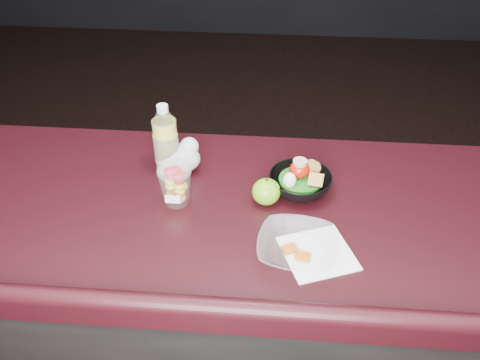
# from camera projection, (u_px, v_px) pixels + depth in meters

# --- Properties ---
(counter) EXTENTS (4.06, 0.71, 1.02)m
(counter) POSITION_uv_depth(u_px,v_px,m) (254.00, 328.00, 1.73)
(counter) COLOR black
(counter) RESTS_ON ground
(lemonade_bottle) EXTENTS (0.07, 0.07, 0.21)m
(lemonade_bottle) POSITION_uv_depth(u_px,v_px,m) (166.00, 144.00, 1.51)
(lemonade_bottle) COLOR yellow
(lemonade_bottle) RESTS_ON counter
(fruit_cup) EXTENTS (0.09, 0.09, 0.13)m
(fruit_cup) POSITION_uv_depth(u_px,v_px,m) (175.00, 182.00, 1.41)
(fruit_cup) COLOR white
(fruit_cup) RESTS_ON counter
(green_apple) EXTENTS (0.08, 0.08, 0.08)m
(green_apple) POSITION_uv_depth(u_px,v_px,m) (266.00, 192.00, 1.42)
(green_apple) COLOR #3E9010
(green_apple) RESTS_ON counter
(plastic_bag) EXTENTS (0.13, 0.11, 0.10)m
(plastic_bag) POSITION_uv_depth(u_px,v_px,m) (179.00, 157.00, 1.54)
(plastic_bag) COLOR silver
(plastic_bag) RESTS_ON counter
(snack_bowl) EXTENTS (0.22, 0.22, 0.09)m
(snack_bowl) POSITION_uv_depth(u_px,v_px,m) (300.00, 182.00, 1.46)
(snack_bowl) COLOR black
(snack_bowl) RESTS_ON counter
(takeout_bowl) EXTENTS (0.21, 0.21, 0.05)m
(takeout_bowl) POSITION_uv_depth(u_px,v_px,m) (297.00, 248.00, 1.27)
(takeout_bowl) COLOR silver
(takeout_bowl) RESTS_ON counter
(paper_napkin) EXTENTS (0.21, 0.21, 0.00)m
(paper_napkin) POSITION_uv_depth(u_px,v_px,m) (318.00, 253.00, 1.29)
(paper_napkin) COLOR white
(paper_napkin) RESTS_ON counter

